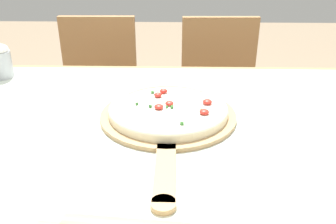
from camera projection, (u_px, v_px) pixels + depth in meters
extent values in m
cube|color=#A87F51|center=(149.00, 135.00, 0.95)|extent=(1.46, 1.05, 0.03)
cylinder|color=#A87F51|center=(4.00, 155.00, 1.55)|extent=(0.06, 0.06, 0.73)
cylinder|color=#A87F51|center=(317.00, 160.00, 1.52)|extent=(0.06, 0.06, 0.73)
cube|color=silver|center=(149.00, 129.00, 0.94)|extent=(1.38, 0.97, 0.00)
cylinder|color=tan|center=(168.00, 115.00, 1.00)|extent=(0.38, 0.38, 0.01)
cube|color=tan|center=(165.00, 172.00, 0.76)|extent=(0.05, 0.21, 0.01)
cylinder|color=tan|center=(163.00, 205.00, 0.66)|extent=(0.05, 0.05, 0.01)
cylinder|color=beige|center=(168.00, 111.00, 0.99)|extent=(0.33, 0.33, 0.02)
torus|color=beige|center=(168.00, 108.00, 0.99)|extent=(0.33, 0.33, 0.02)
cylinder|color=white|center=(168.00, 107.00, 0.99)|extent=(0.29, 0.29, 0.00)
ellipsoid|color=red|center=(158.00, 95.00, 1.05)|extent=(0.02, 0.02, 0.01)
ellipsoid|color=red|center=(159.00, 107.00, 0.98)|extent=(0.03, 0.03, 0.01)
ellipsoid|color=red|center=(207.00, 102.00, 1.00)|extent=(0.03, 0.03, 0.01)
ellipsoid|color=red|center=(204.00, 112.00, 0.95)|extent=(0.03, 0.03, 0.01)
ellipsoid|color=red|center=(169.00, 103.00, 1.00)|extent=(0.02, 0.02, 0.01)
ellipsoid|color=red|center=(164.00, 91.00, 1.08)|extent=(0.02, 0.02, 0.01)
cube|color=#387533|center=(172.00, 105.00, 0.99)|extent=(0.01, 0.01, 0.01)
cube|color=#387533|center=(151.00, 106.00, 0.98)|extent=(0.01, 0.01, 0.01)
cube|color=#387533|center=(137.00, 104.00, 1.00)|extent=(0.01, 0.01, 0.01)
cube|color=#387533|center=(172.00, 107.00, 0.98)|extent=(0.01, 0.01, 0.01)
cube|color=#387533|center=(153.00, 92.00, 1.07)|extent=(0.01, 0.01, 0.01)
cube|color=#387533|center=(167.00, 107.00, 0.98)|extent=(0.01, 0.01, 0.01)
cube|color=#387533|center=(182.00, 123.00, 0.89)|extent=(0.01, 0.01, 0.01)
cube|color=#387533|center=(201.00, 110.00, 0.96)|extent=(0.01, 0.01, 0.01)
cube|color=#A37547|center=(97.00, 114.00, 1.79)|extent=(0.41, 0.41, 0.02)
cube|color=#A37547|center=(100.00, 59.00, 1.85)|extent=(0.38, 0.04, 0.44)
cylinder|color=#A37547|center=(62.00, 168.00, 1.74)|extent=(0.04, 0.04, 0.41)
cylinder|color=#A37547|center=(127.00, 169.00, 1.74)|extent=(0.04, 0.04, 0.41)
cylinder|color=#A37547|center=(78.00, 136.00, 2.03)|extent=(0.04, 0.04, 0.41)
cylinder|color=#A37547|center=(134.00, 136.00, 2.02)|extent=(0.04, 0.04, 0.41)
cube|color=#A37547|center=(220.00, 116.00, 1.77)|extent=(0.41, 0.41, 0.02)
cube|color=#A37547|center=(218.00, 60.00, 1.83)|extent=(0.38, 0.05, 0.44)
cylinder|color=#A37547|center=(189.00, 170.00, 1.72)|extent=(0.04, 0.04, 0.41)
cylinder|color=#A37547|center=(255.00, 170.00, 1.72)|extent=(0.04, 0.04, 0.41)
cylinder|color=#A37547|center=(186.00, 137.00, 2.01)|extent=(0.04, 0.04, 0.41)
cylinder|color=#A37547|center=(242.00, 137.00, 2.01)|extent=(0.04, 0.04, 0.41)
cylinder|color=#B2B7BC|center=(0.00, 64.00, 1.27)|extent=(0.08, 0.08, 0.09)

